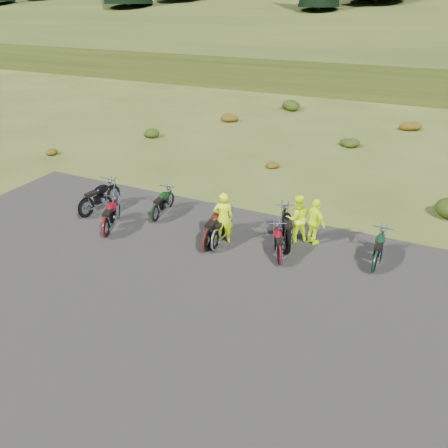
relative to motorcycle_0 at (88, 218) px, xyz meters
The scene contains 22 objects.
ground 5.10m from the motorcycle_0, ahead, with size 300.00×300.00×0.00m, color #3F4717.
gravel_pad 5.73m from the motorcycle_0, 28.00° to the right, with size 20.00×12.00×0.04m, color black.
hill_slope 49.57m from the motorcycle_0, 84.15° to the left, with size 300.00×46.00×3.00m, color #2D3F15, non-canonical shape.
hill_plateau 109.43m from the motorcycle_0, 87.35° to the left, with size 300.00×90.00×9.17m, color #2D3F15.
shrub_0 8.74m from the motorcycle_0, 142.59° to the left, with size 0.77×0.77×0.45m, color #60340C.
shrub_1 11.36m from the motorcycle_0, 110.86° to the left, with size 1.03×1.03×0.61m, color #1F300C.
shrub_2 15.96m from the motorcycle_0, 94.11° to the left, with size 1.30×1.30×0.77m, color #60340C.
shrub_3 21.29m from the motorcycle_0, 85.27° to the left, with size 1.56×1.56×0.92m, color #1F300C.
shrub_4 9.70m from the motorcycle_0, 61.32° to the left, with size 0.77×0.77×0.45m, color #60340C.
shrub_5 15.75m from the motorcycle_0, 61.32° to the left, with size 1.03×1.03×0.61m, color #1F300C.
shrub_6 21.79m from the motorcycle_0, 61.32° to the left, with size 1.30×1.30×0.77m, color #60340C.
motorcycle_0 is the anchor object (origin of this frame).
motorcycle_1 1.98m from the motorcycle_0, 28.66° to the right, with size 2.15×0.72×1.13m, color maroon, non-canonical shape.
motorcycle_2 2.81m from the motorcycle_0, 17.53° to the left, with size 2.03×0.68×1.06m, color black, non-canonical shape.
motorcycle_3 5.69m from the motorcycle_0, ahead, with size 2.12×0.71×1.11m, color #BCBCC1, non-canonical shape.
motorcycle_4 5.50m from the motorcycle_0, ahead, with size 2.32×0.77×1.21m, color #48140C, non-canonical shape.
motorcycle_5 8.08m from the motorcycle_0, ahead, with size 2.34×0.78×1.23m, color black, non-canonical shape.
motorcycle_6 8.01m from the motorcycle_0, ahead, with size 1.88×0.63×0.98m, color maroon, non-canonical shape.
motorcycle_7 10.90m from the motorcycle_0, ahead, with size 2.04×0.68×1.07m, color black, non-canonical shape.
person_middle 5.82m from the motorcycle_0, ahead, with size 0.69×0.45×1.89m, color #D7FA0D.
person_right_a 8.24m from the motorcycle_0, 12.16° to the left, with size 0.85×0.67×1.76m, color #D7FA0D.
person_right_b 8.86m from the motorcycle_0, 11.75° to the left, with size 0.99×0.41×1.69m, color #D7FA0D.
Camera 1 is at (6.45, -11.02, 7.82)m, focal length 35.00 mm.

